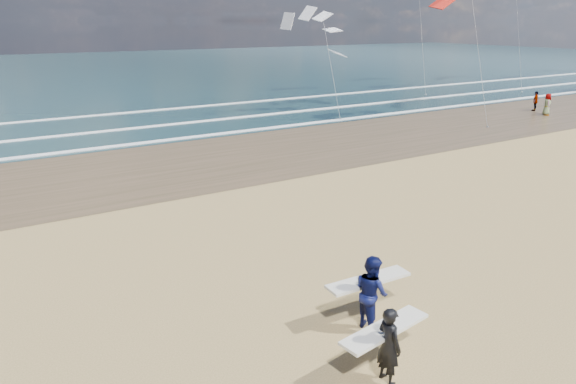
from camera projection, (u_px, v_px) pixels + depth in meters
wet_sand_strip at (420, 127)px, 35.47m from camera, size 220.00×12.00×0.01m
ocean at (166, 68)px, 79.24m from camera, size 220.00×100.00×0.02m
foam_breakers at (334, 106)px, 43.64m from camera, size 220.00×11.70×0.05m
surfer_near at (388, 343)px, 10.21m from camera, size 2.25×1.07×1.67m
surfer_far at (371, 292)px, 11.98m from camera, size 2.22×1.13×1.85m
beachgoer_0 at (547, 104)px, 39.50m from camera, size 0.94×0.95×1.66m
beachgoer_1 at (535, 101)px, 41.40m from camera, size 1.00×0.72×1.58m
kite_0 at (475, 20)px, 35.39m from camera, size 6.75×4.84×12.03m
kite_1 at (328, 50)px, 38.76m from camera, size 6.26×4.79×8.49m
kite_2 at (517, 3)px, 52.01m from camera, size 6.23×4.79×15.56m
kite_5 at (420, 6)px, 50.07m from camera, size 5.46×4.70×15.59m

